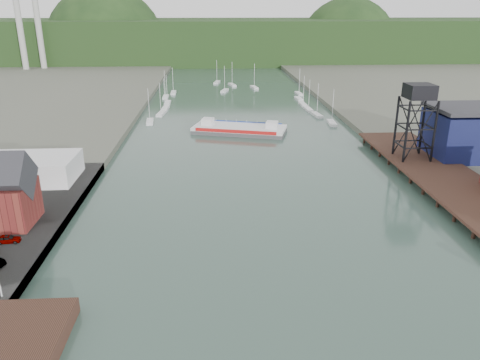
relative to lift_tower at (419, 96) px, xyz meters
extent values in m
plane|color=#2C453C|center=(-35.00, -58.00, -15.65)|extent=(600.00, 600.00, 0.00)
cube|color=black|center=(2.00, -13.00, -13.75)|extent=(14.00, 70.00, 0.50)
cylinder|color=black|center=(-4.00, -13.00, -14.85)|extent=(0.60, 0.60, 2.20)
cylinder|color=black|center=(8.00, -13.00, -14.85)|extent=(0.60, 0.60, 2.20)
cube|color=silver|center=(-79.00, -8.00, -11.80)|extent=(18.00, 12.00, 4.50)
cylinder|color=black|center=(-3.00, -3.00, -7.00)|extent=(0.50, 0.50, 13.00)
cylinder|color=black|center=(3.00, -3.00, -7.00)|extent=(0.50, 0.50, 13.00)
cylinder|color=black|center=(-3.00, 3.00, -7.00)|extent=(0.50, 0.50, 13.00)
cylinder|color=black|center=(3.00, 3.00, -7.00)|extent=(0.50, 0.50, 13.00)
cube|color=black|center=(0.00, 0.00, 1.00)|extent=(5.50, 5.50, 3.00)
cube|color=#0B0D34|center=(15.00, 2.00, -9.05)|extent=(20.00, 14.00, 10.00)
cube|color=silver|center=(-62.54, 45.89, -15.30)|extent=(2.67, 7.65, 0.90)
cube|color=silver|center=(-60.28, 57.30, -15.30)|extent=(2.81, 7.67, 0.90)
cube|color=silver|center=(-59.71, 66.17, -15.30)|extent=(2.35, 7.59, 0.90)
cube|color=silver|center=(-59.81, 76.09, -15.30)|extent=(2.01, 7.50, 0.90)
cube|color=silver|center=(-61.64, 88.33, -15.30)|extent=(2.00, 7.50, 0.90)
cube|color=silver|center=(-59.32, 98.17, -15.30)|extent=(2.16, 7.54, 0.90)
cube|color=silver|center=(-7.44, 41.03, -15.30)|extent=(2.53, 7.62, 0.90)
cube|color=silver|center=(-9.54, 52.51, -15.30)|extent=(2.76, 7.67, 0.90)
cube|color=silver|center=(-10.54, 61.29, -15.30)|extent=(2.22, 7.56, 0.90)
cube|color=silver|center=(-10.73, 70.28, -15.30)|extent=(2.18, 7.54, 0.90)
cube|color=silver|center=(-10.33, 81.38, -15.30)|extent=(2.46, 7.61, 0.90)
cube|color=silver|center=(-8.22, 92.99, -15.30)|extent=(2.48, 7.61, 0.90)
cube|color=silver|center=(-38.16, 102.00, -15.30)|extent=(3.78, 7.76, 0.90)
cube|color=silver|center=(-24.96, 110.00, -15.30)|extent=(3.31, 7.74, 0.90)
cube|color=silver|center=(-34.34, 118.00, -15.30)|extent=(3.76, 7.76, 0.90)
cube|color=silver|center=(-41.11, 126.00, -15.30)|extent=(3.40, 7.74, 0.90)
cylinder|color=#AFAFAA|center=(-145.00, 172.00, 14.35)|extent=(3.20, 3.20, 60.00)
cylinder|color=#AFAFAA|center=(-137.00, 177.00, 14.35)|extent=(3.20, 3.20, 60.00)
cube|color=black|center=(-35.00, 242.00, -3.65)|extent=(500.00, 120.00, 28.00)
sphere|color=black|center=(-115.00, 242.00, -7.65)|extent=(80.00, 80.00, 80.00)
sphere|color=black|center=(55.00, 252.00, -9.65)|extent=(70.00, 70.00, 70.00)
cube|color=#49494B|center=(-35.88, 32.34, -15.14)|extent=(27.38, 16.88, 1.02)
cube|color=silver|center=(-35.88, 32.34, -14.22)|extent=(27.38, 16.88, 0.82)
cube|color=red|center=(-37.30, 27.37, -14.01)|extent=(21.66, 6.35, 0.92)
cube|color=navy|center=(-34.45, 37.30, -14.01)|extent=(21.66, 6.35, 0.92)
cube|color=silver|center=(-44.72, 34.88, -12.99)|extent=(3.79, 3.79, 2.04)
cube|color=silver|center=(-27.04, 29.80, -12.99)|extent=(3.79, 3.79, 2.04)
imported|color=#999999|center=(-72.62, -34.51, -13.45)|extent=(3.63, 1.68, 1.20)
camera|label=1|loc=(-43.16, -95.59, 17.23)|focal=35.00mm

